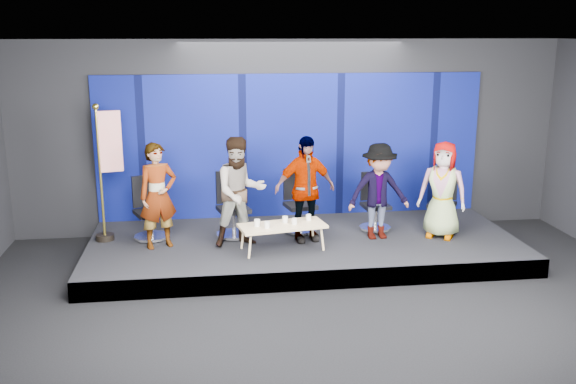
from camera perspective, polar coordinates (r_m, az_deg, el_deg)
name	(u,v)px	position (r m, az deg, el deg)	size (l,w,h in m)	color
ground	(334,321)	(8.46, 4.12, -11.33)	(10.00, 10.00, 0.00)	black
room_walls	(338,134)	(7.74, 4.44, 5.15)	(10.02, 8.02, 3.51)	black
riser	(304,247)	(10.68, 1.41, -4.90)	(7.00, 3.00, 0.30)	black
backdrop	(292,146)	(11.71, 0.34, 4.13)	(7.00, 0.08, 2.60)	#060D50
chair_a	(150,218)	(10.80, -12.20, -2.29)	(0.76, 0.76, 1.03)	silver
panelist_a	(158,196)	(10.21, -11.48, -0.33)	(0.61, 0.40, 1.67)	black
chair_b	(233,215)	(10.72, -4.93, -2.06)	(0.73, 0.73, 1.08)	silver
panelist_b	(240,192)	(10.11, -4.29, 0.01)	(0.85, 0.66, 1.75)	black
chair_c	(299,211)	(10.94, 1.01, -1.70)	(0.71, 0.71, 1.06)	silver
panelist_c	(305,189)	(10.33, 1.50, 0.28)	(1.01, 0.42, 1.72)	black
chair_d	(375,211)	(11.15, 7.70, -1.67)	(0.59, 0.59, 0.98)	silver
panelist_d	(379,191)	(10.55, 8.05, 0.06)	(1.02, 0.59, 1.59)	black
chair_e	(442,210)	(11.42, 13.54, -1.55)	(0.77, 0.77, 0.99)	silver
panelist_e	(443,190)	(10.82, 13.58, 0.19)	(0.78, 0.51, 1.60)	black
coffee_table	(282,227)	(9.98, -0.51, -3.09)	(1.41, 0.80, 0.41)	tan
mug_a	(257,223)	(9.88, -2.76, -2.76)	(0.09, 0.09, 0.11)	silver
mug_b	(267,225)	(9.79, -1.87, -2.94)	(0.08, 0.08, 0.10)	silver
mug_c	(285,219)	(10.07, -0.26, -2.45)	(0.08, 0.08, 0.10)	silver
mug_d	(294,221)	(9.97, 0.57, -2.63)	(0.08, 0.08, 0.10)	silver
mug_e	(309,217)	(10.18, 1.84, -2.27)	(0.08, 0.08, 0.10)	silver
flag_stand	(107,169)	(10.67, -15.76, 1.98)	(0.51, 0.30, 2.24)	black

